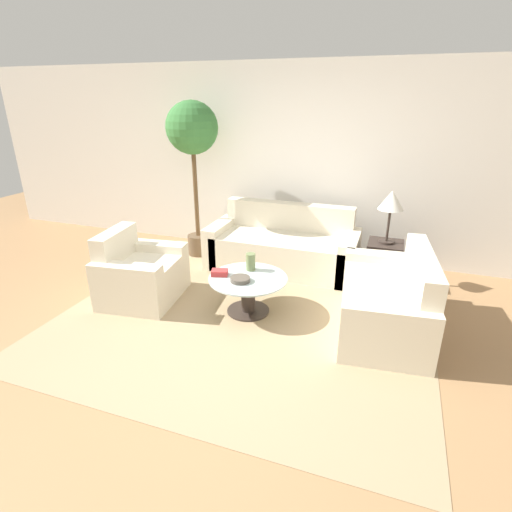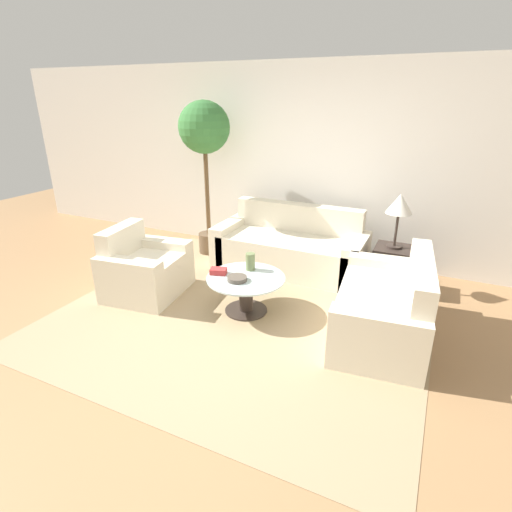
# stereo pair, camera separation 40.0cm
# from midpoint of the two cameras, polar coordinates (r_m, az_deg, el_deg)

# --- Properties ---
(ground_plane) EXTENTS (14.00, 14.00, 0.00)m
(ground_plane) POSITION_cam_midpoint_polar(r_m,az_deg,el_deg) (3.81, -5.55, -12.80)
(ground_plane) COLOR #9E754C
(wall_back) EXTENTS (10.00, 0.06, 2.60)m
(wall_back) POSITION_cam_midpoint_polar(r_m,az_deg,el_deg) (5.67, 8.24, 12.98)
(wall_back) COLOR white
(wall_back) RESTS_ON ground_plane
(rug) EXTENTS (3.73, 3.47, 0.01)m
(rug) POSITION_cam_midpoint_polar(r_m,az_deg,el_deg) (4.34, 1.24, -7.87)
(rug) COLOR tan
(rug) RESTS_ON ground_plane
(sofa_main) EXTENTS (1.95, 0.84, 0.82)m
(sofa_main) POSITION_cam_midpoint_polar(r_m,az_deg,el_deg) (5.34, 7.17, 1.10)
(sofa_main) COLOR beige
(sofa_main) RESTS_ON ground_plane
(armchair) EXTENTS (0.87, 0.98, 0.79)m
(armchair) POSITION_cam_midpoint_polar(r_m,az_deg,el_deg) (4.76, -13.58, -2.08)
(armchair) COLOR beige
(armchair) RESTS_ON ground_plane
(loveseat) EXTENTS (0.94, 1.52, 0.81)m
(loveseat) POSITION_cam_midpoint_polar(r_m,az_deg,el_deg) (4.08, 21.14, -7.19)
(loveseat) COLOR beige
(loveseat) RESTS_ON ground_plane
(coffee_table) EXTENTS (0.83, 0.83, 0.40)m
(coffee_table) POSITION_cam_midpoint_polar(r_m,az_deg,el_deg) (4.22, 1.27, -4.83)
(coffee_table) COLOR #332823
(coffee_table) RESTS_ON ground_plane
(side_table) EXTENTS (0.41, 0.41, 0.52)m
(side_table) POSITION_cam_midpoint_polar(r_m,az_deg,el_deg) (5.07, 20.90, -1.63)
(side_table) COLOR #332823
(side_table) RESTS_ON ground_plane
(table_lamp) EXTENTS (0.29, 0.29, 0.63)m
(table_lamp) POSITION_cam_midpoint_polar(r_m,az_deg,el_deg) (4.84, 22.10, 6.63)
(table_lamp) COLOR #332823
(table_lamp) RESTS_ON side_table
(potted_plant) EXTENTS (0.69, 0.69, 2.12)m
(potted_plant) POSITION_cam_midpoint_polar(r_m,az_deg,el_deg) (5.57, -5.25, 16.46)
(potted_plant) COLOR brown
(potted_plant) RESTS_ON ground_plane
(vase) EXTENTS (0.10, 0.10, 0.19)m
(vase) POSITION_cam_midpoint_polar(r_m,az_deg,el_deg) (4.30, 1.85, -0.86)
(vase) COLOR #6B7A4C
(vase) RESTS_ON coffee_table
(bowl) EXTENTS (0.20, 0.20, 0.05)m
(bowl) POSITION_cam_midpoint_polar(r_m,az_deg,el_deg) (4.07, 0.09, -3.31)
(bowl) COLOR brown
(bowl) RESTS_ON coffee_table
(book_stack) EXTENTS (0.20, 0.16, 0.06)m
(book_stack) POSITION_cam_midpoint_polar(r_m,az_deg,el_deg) (4.23, -2.70, -2.23)
(book_stack) COLOR #BC3333
(book_stack) RESTS_ON coffee_table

